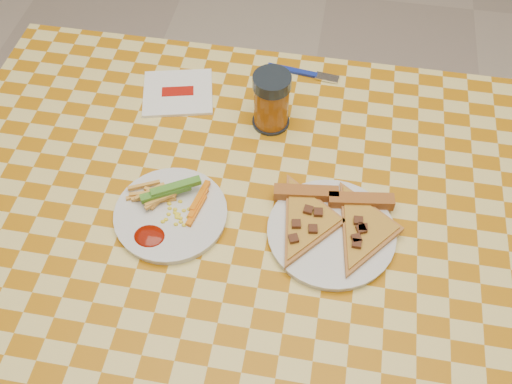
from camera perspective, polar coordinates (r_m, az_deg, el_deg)
ground at (r=1.69m, az=0.94°, el=-16.88°), size 8.00×8.00×0.00m
table at (r=1.07m, az=1.42°, el=-4.70°), size 1.28×0.88×0.76m
plate_left at (r=1.02m, az=-8.49°, el=-2.28°), size 0.23×0.23×0.01m
plate_right at (r=0.99m, az=7.51°, el=-4.13°), size 0.29×0.29×0.01m
fries_veggies at (r=1.01m, az=-8.86°, el=-1.03°), size 0.16×0.15×0.04m
pizza_slices at (r=0.99m, az=7.83°, el=-2.88°), size 0.26×0.24×0.02m
drink_glass at (r=1.11m, az=1.55°, el=9.07°), size 0.08×0.08×0.12m
napkin at (r=1.22m, az=-7.82°, el=9.83°), size 0.17×0.16×0.01m
fork at (r=1.26m, az=4.79°, el=11.80°), size 0.16×0.04×0.01m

